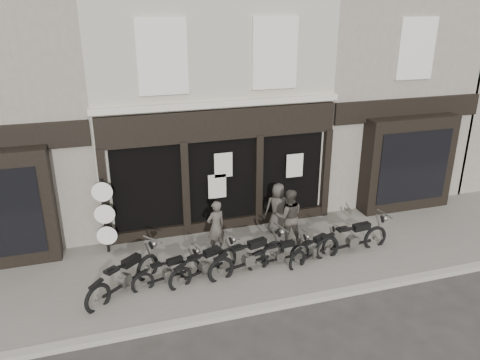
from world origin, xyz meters
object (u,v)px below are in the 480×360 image
object	(u,v)px
motorcycle_6	(353,241)
man_centre	(289,217)
motorcycle_3	(249,259)
motorcycle_4	(280,256)
motorcycle_0	(125,279)
man_left	(216,227)
motorcycle_1	(168,274)
motorcycle_2	(205,267)
man_right	(278,208)
motorcycle_5	(314,251)
advert_sign_post	(105,220)

from	to	relation	value
motorcycle_6	man_centre	world-z (taller)	man_centre
motorcycle_3	motorcycle_4	size ratio (longest dim) A/B	1.24
motorcycle_0	motorcycle_6	xyz separation A→B (m)	(6.31, 0.08, 0.01)
motorcycle_0	man_left	size ratio (longest dim) A/B	1.28
man_left	man_centre	distance (m)	2.16
motorcycle_1	motorcycle_2	distance (m)	0.96
man_centre	motorcycle_0	bearing A→B (deg)	26.42
motorcycle_2	man_centre	xyz separation A→B (m)	(2.76, 1.06, 0.55)
motorcycle_6	man_right	bearing A→B (deg)	125.97
motorcycle_3	motorcycle_5	size ratio (longest dim) A/B	1.28
motorcycle_1	motorcycle_2	bearing A→B (deg)	-15.12
motorcycle_6	motorcycle_4	bearing A→B (deg)	175.12
motorcycle_6	advert_sign_post	xyz separation A→B (m)	(-6.63, 1.99, 0.68)
motorcycle_3	motorcycle_2	bearing A→B (deg)	163.20
motorcycle_6	man_left	xyz separation A→B (m)	(-3.69, 1.14, 0.44)
motorcycle_4	advert_sign_post	distance (m)	4.91
motorcycle_0	man_right	world-z (taller)	man_right
motorcycle_5	man_right	bearing A→B (deg)	77.63
motorcycle_3	motorcycle_4	xyz separation A→B (m)	(0.91, 0.06, -0.09)
motorcycle_2	motorcycle_5	bearing A→B (deg)	-23.23
man_left	advert_sign_post	size ratio (longest dim) A/B	0.67
man_centre	advert_sign_post	bearing A→B (deg)	2.60
motorcycle_3	motorcycle_4	world-z (taller)	motorcycle_3
motorcycle_0	motorcycle_6	bearing A→B (deg)	-37.68
motorcycle_2	motorcycle_6	xyz separation A→B (m)	(4.29, 0.03, 0.05)
motorcycle_4	man_right	xyz separation A→B (m)	(0.64, 1.81, 0.55)
man_centre	advert_sign_post	size ratio (longest dim) A/B	0.72
man_right	motorcycle_2	bearing A→B (deg)	51.73
man_centre	man_right	size ratio (longest dim) A/B	1.07
motorcycle_1	motorcycle_3	distance (m)	2.13
motorcycle_2	man_right	size ratio (longest dim) A/B	1.28
motorcycle_3	advert_sign_post	xyz separation A→B (m)	(-3.50, 2.07, 0.69)
man_centre	advert_sign_post	world-z (taller)	advert_sign_post
motorcycle_3	motorcycle_5	xyz separation A→B (m)	(1.91, 0.01, -0.08)
motorcycle_4	motorcycle_0	bearing A→B (deg)	174.86
man_centre	motorcycle_1	bearing A→B (deg)	29.02
motorcycle_4	motorcycle_2	bearing A→B (deg)	174.37
motorcycle_5	motorcycle_6	distance (m)	1.22
motorcycle_2	motorcycle_1	bearing A→B (deg)	156.44
motorcycle_5	motorcycle_0	bearing A→B (deg)	156.93
motorcycle_4	advert_sign_post	size ratio (longest dim) A/B	0.80
motorcycle_2	advert_sign_post	size ratio (longest dim) A/B	0.86
motorcycle_1	advert_sign_post	xyz separation A→B (m)	(-1.38, 2.01, 0.78)
motorcycle_3	motorcycle_4	distance (m)	0.92
motorcycle_6	man_left	bearing A→B (deg)	157.70
motorcycle_0	man_centre	size ratio (longest dim) A/B	1.19
motorcycle_5	man_centre	world-z (taller)	man_centre
motorcycle_0	advert_sign_post	size ratio (longest dim) A/B	0.85
motorcycle_5	man_left	xyz separation A→B (m)	(-2.48, 1.20, 0.53)
man_left	man_right	size ratio (longest dim) A/B	0.99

